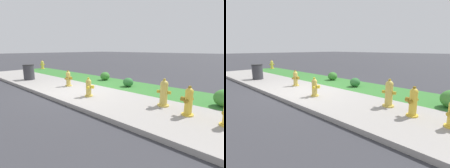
% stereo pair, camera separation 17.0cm
% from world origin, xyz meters
% --- Properties ---
extents(ground_plane, '(120.00, 120.00, 0.00)m').
position_xyz_m(ground_plane, '(0.00, 0.00, 0.00)').
color(ground_plane, '#38383D').
extents(sidewalk_pavement, '(18.00, 2.42, 0.01)m').
position_xyz_m(sidewalk_pavement, '(0.00, 0.00, 0.01)').
color(sidewalk_pavement, '#9E9993').
rests_on(sidewalk_pavement, ground).
extents(grass_verge, '(18.00, 1.94, 0.01)m').
position_xyz_m(grass_verge, '(0.00, 2.18, 0.00)').
color(grass_verge, '#387A33').
rests_on(grass_verge, ground).
extents(street_curb, '(18.00, 0.16, 0.12)m').
position_xyz_m(street_curb, '(0.00, -1.29, 0.06)').
color(street_curb, '#9E9993').
rests_on(street_curb, ground).
extents(fire_hydrant_by_grass_verge, '(0.38, 0.39, 0.71)m').
position_xyz_m(fire_hydrant_by_grass_verge, '(-8.39, 2.58, 0.34)').
color(fire_hydrant_by_grass_verge, yellow).
rests_on(fire_hydrant_by_grass_verge, ground).
extents(fire_hydrant_across_street, '(0.34, 0.34, 0.67)m').
position_xyz_m(fire_hydrant_across_street, '(0.91, -0.25, 0.32)').
color(fire_hydrant_across_street, gold).
rests_on(fire_hydrant_across_street, ground).
extents(fire_hydrant_mid_block, '(0.41, 0.38, 0.81)m').
position_xyz_m(fire_hydrant_mid_block, '(3.30, 0.55, 0.39)').
color(fire_hydrant_mid_block, gold).
rests_on(fire_hydrant_mid_block, ground).
extents(fire_hydrant_far_end, '(0.35, 0.38, 0.71)m').
position_xyz_m(fire_hydrant_far_end, '(-1.07, 0.23, 0.34)').
color(fire_hydrant_far_end, gold).
rests_on(fire_hydrant_far_end, ground).
extents(fire_hydrant_near_corner, '(0.34, 0.37, 0.76)m').
position_xyz_m(fire_hydrant_near_corner, '(4.09, 0.28, 0.37)').
color(fire_hydrant_near_corner, gold).
rests_on(fire_hydrant_near_corner, ground).
extents(trash_bin, '(0.56, 0.56, 0.81)m').
position_xyz_m(trash_bin, '(-4.04, -0.27, 0.41)').
color(trash_bin, '#333338').
rests_on(trash_bin, ground).
extents(shrub_bush_mid_verge, '(0.46, 0.46, 0.39)m').
position_xyz_m(shrub_bush_mid_verge, '(0.91, 1.98, 0.19)').
color(shrub_bush_mid_verge, '#337538').
rests_on(shrub_bush_mid_verge, ground).
extents(shrub_bush_near_lamp, '(0.50, 0.50, 0.43)m').
position_xyz_m(shrub_bush_near_lamp, '(-0.99, 2.43, 0.21)').
color(shrub_bush_near_lamp, '#3D7F33').
rests_on(shrub_bush_near_lamp, ground).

